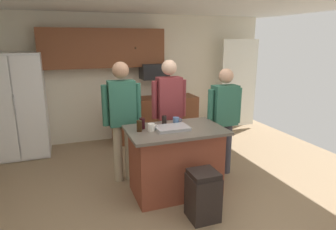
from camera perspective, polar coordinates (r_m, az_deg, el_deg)
name	(u,v)px	position (r m, az deg, el deg)	size (l,w,h in m)	color
floor	(168,199)	(4.10, -0.04, -16.09)	(7.04, 7.04, 0.00)	#937A5B
back_wall	(123,78)	(6.28, -8.80, 7.17)	(6.40, 0.10, 2.60)	beige
french_door_window_panel	(239,84)	(6.94, 13.64, 5.95)	(0.90, 0.06, 2.00)	white
cabinet_run_upper	(104,48)	(5.97, -12.51, 12.65)	(2.40, 0.38, 0.75)	brown
cabinet_run_lower	(155,118)	(6.29, -2.56, -0.57)	(1.80, 0.63, 0.90)	brown
refrigerator	(18,106)	(5.87, -27.31, 1.60)	(0.94, 0.76, 1.88)	white
microwave_over_range	(154,71)	(6.12, -2.73, 8.55)	(0.56, 0.40, 0.32)	black
kitchen_island	(175,161)	(4.06, 1.46, -8.90)	(1.29, 0.83, 0.93)	brown
person_host_foreground	(122,114)	(4.28, -8.96, 0.27)	(0.57, 0.24, 1.79)	tan
person_guest_by_door	(169,107)	(4.62, 0.21, 1.49)	(0.57, 0.24, 1.79)	#232D4C
person_guest_left	(224,115)	(4.55, 10.93, 0.00)	(0.57, 0.22, 1.68)	#383842
mug_ceramic_white	(151,127)	(3.80, -3.27, -2.41)	(0.13, 0.09, 0.10)	white
mug_blue_stoneware	(176,121)	(4.08, 1.61, -1.15)	(0.13, 0.09, 0.10)	#4C6B99
glass_stout_tall	(142,123)	(3.89, -5.08, -1.66)	(0.08, 0.08, 0.15)	black
glass_pilsner	(139,126)	(3.79, -5.63, -2.15)	(0.07, 0.07, 0.14)	black
glass_dark_ale	(164,120)	(4.08, -0.74, -0.99)	(0.07, 0.07, 0.13)	black
serving_tray	(172,128)	(3.86, 0.81, -2.56)	(0.44, 0.30, 0.04)	#B7B7BC
trash_bin	(203,195)	(3.60, 6.86, -15.35)	(0.34, 0.34, 0.61)	black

